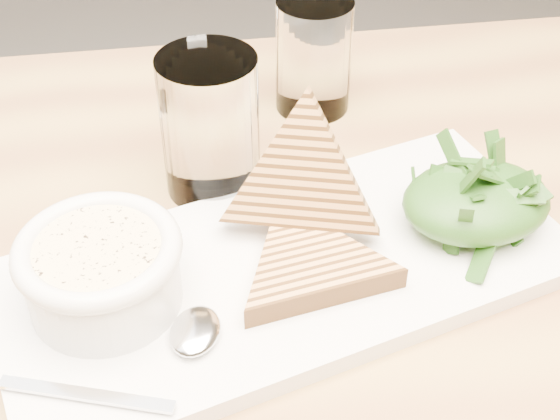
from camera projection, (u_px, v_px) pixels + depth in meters
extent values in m
cube|color=#AC8546|center=(231.00, 380.00, 0.53)|extent=(1.42, 1.03, 0.04)
cube|color=white|center=(287.00, 271.00, 0.57)|extent=(0.44, 0.26, 0.02)
cylinder|color=white|center=(103.00, 279.00, 0.53)|extent=(0.10, 0.10, 0.04)
cylinder|color=#FCDD9E|center=(98.00, 251.00, 0.51)|extent=(0.09, 0.09, 0.01)
torus|color=white|center=(97.00, 249.00, 0.51)|extent=(0.11, 0.11, 0.01)
ellipsoid|color=#14340A|center=(476.00, 201.00, 0.59)|extent=(0.11, 0.09, 0.04)
ellipsoid|color=silver|center=(195.00, 331.00, 0.51)|extent=(0.05, 0.05, 0.01)
cube|color=silver|center=(86.00, 394.00, 0.48)|extent=(0.11, 0.06, 0.00)
cylinder|color=white|center=(210.00, 126.00, 0.62)|extent=(0.08, 0.08, 0.12)
cylinder|color=white|center=(314.00, 56.00, 0.72)|extent=(0.07, 0.07, 0.11)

